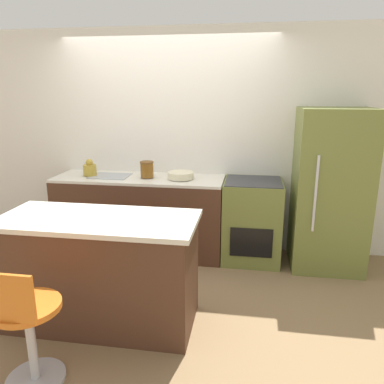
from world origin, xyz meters
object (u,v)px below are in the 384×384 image
(stool_chair, at_px, (26,328))
(oven_range, at_px, (252,221))
(refrigerator, at_px, (330,190))
(kettle, at_px, (90,169))
(mixing_bowl, at_px, (181,175))

(stool_chair, bearing_deg, oven_range, 57.08)
(refrigerator, height_order, stool_chair, refrigerator)
(kettle, bearing_deg, oven_range, 0.37)
(stool_chair, relative_size, mixing_bowl, 3.04)
(oven_range, xyz_separation_m, mixing_bowl, (-0.82, -0.01, 0.50))
(oven_range, relative_size, stool_chair, 1.05)
(stool_chair, distance_m, kettle, 2.31)
(kettle, bearing_deg, stool_chair, -77.42)
(kettle, height_order, mixing_bowl, kettle)
(oven_range, xyz_separation_m, refrigerator, (0.81, -0.03, 0.40))
(oven_range, relative_size, mixing_bowl, 3.20)
(stool_chair, xyz_separation_m, kettle, (-0.49, 2.18, 0.58))
(stool_chair, xyz_separation_m, mixing_bowl, (0.60, 2.18, 0.54))
(refrigerator, bearing_deg, kettle, 179.70)
(stool_chair, height_order, kettle, kettle)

